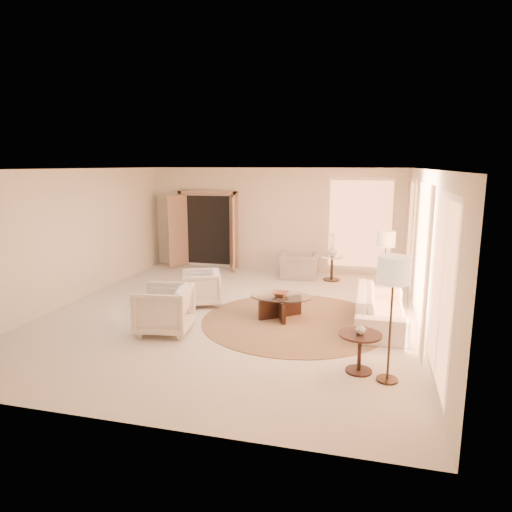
% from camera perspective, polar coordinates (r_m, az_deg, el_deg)
% --- Properties ---
extents(room, '(7.04, 8.04, 2.83)m').
position_cam_1_polar(room, '(8.71, -3.20, 1.55)').
color(room, beige).
rests_on(room, ground).
extents(windows_right, '(0.10, 6.40, 2.40)m').
position_cam_1_polar(windows_right, '(8.47, 19.89, 0.27)').
color(windows_right, '#F99B63').
rests_on(windows_right, room).
extents(window_back_corner, '(1.70, 0.10, 2.40)m').
position_cam_1_polar(window_back_corner, '(12.23, 12.88, 3.89)').
color(window_back_corner, '#F99B63').
rests_on(window_back_corner, room).
extents(curtains_right, '(0.06, 5.20, 2.60)m').
position_cam_1_polar(curtains_right, '(9.35, 19.07, 1.01)').
color(curtains_right, tan).
rests_on(curtains_right, room).
extents(french_doors, '(1.95, 0.66, 2.16)m').
position_cam_1_polar(french_doors, '(12.94, -6.14, 3.24)').
color(french_doors, '#A38064').
rests_on(french_doors, room).
extents(area_rug, '(3.81, 3.81, 0.01)m').
position_cam_1_polar(area_rug, '(8.65, 4.93, -8.08)').
color(area_rug, '#493120').
rests_on(area_rug, room).
extents(sofa, '(0.88, 2.23, 0.65)m').
position_cam_1_polar(sofa, '(8.65, 15.29, -6.24)').
color(sofa, silver).
rests_on(sofa, room).
extents(armchair_left, '(0.96, 0.99, 0.79)m').
position_cam_1_polar(armchair_left, '(9.58, -6.89, -3.76)').
color(armchair_left, silver).
rests_on(armchair_left, room).
extents(armchair_right, '(0.95, 1.00, 0.91)m').
position_cam_1_polar(armchair_right, '(8.11, -11.44, -6.27)').
color(armchair_right, silver).
rests_on(armchair_right, room).
extents(accent_chair, '(1.04, 0.73, 0.86)m').
position_cam_1_polar(accent_chair, '(11.78, 5.35, -0.69)').
color(accent_chair, '#99948D').
rests_on(accent_chair, room).
extents(coffee_table, '(1.46, 1.46, 0.44)m').
position_cam_1_polar(coffee_table, '(8.75, 3.06, -5.99)').
color(coffee_table, black).
rests_on(coffee_table, room).
extents(end_table, '(0.60, 0.60, 0.57)m').
position_cam_1_polar(end_table, '(6.66, 12.84, -10.88)').
color(end_table, black).
rests_on(end_table, room).
extents(side_table, '(0.54, 0.54, 0.63)m').
position_cam_1_polar(side_table, '(11.65, 9.46, -1.19)').
color(side_table, '#2D2218').
rests_on(side_table, room).
extents(floor_lamp_near, '(0.37, 0.37, 1.54)m').
position_cam_1_polar(floor_lamp_near, '(9.76, 15.95, 1.68)').
color(floor_lamp_near, '#2D2218').
rests_on(floor_lamp_near, room).
extents(floor_lamp_far, '(0.42, 0.42, 1.72)m').
position_cam_1_polar(floor_lamp_far, '(6.17, 16.80, -2.40)').
color(floor_lamp_far, '#2D2218').
rests_on(floor_lamp_far, room).
extents(bowl, '(0.35, 0.35, 0.07)m').
position_cam_1_polar(bowl, '(8.69, 3.07, -4.73)').
color(bowl, brown).
rests_on(bowl, coffee_table).
extents(end_vase, '(0.17, 0.17, 0.15)m').
position_cam_1_polar(end_vase, '(6.57, 12.94, -8.85)').
color(end_vase, silver).
rests_on(end_vase, end_table).
extents(side_vase, '(0.26, 0.26, 0.26)m').
position_cam_1_polar(side_vase, '(11.58, 9.52, 0.62)').
color(side_vase, silver).
rests_on(side_vase, side_table).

